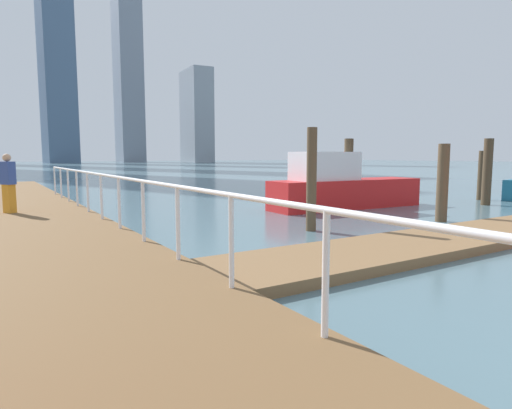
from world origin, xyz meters
TOP-DOWN VIEW (x-y plane):
  - ground_plane at (0.00, 20.00)m, footprint 300.00×300.00m
  - floating_dock at (2.34, 7.02)m, footprint 11.68×2.00m
  - boardwalk_railing at (-3.15, 7.21)m, footprint 0.06×25.32m
  - dock_piling_0 at (5.61, 12.86)m, footprint 0.32×0.32m
  - dock_piling_1 at (1.47, 9.87)m, footprint 0.25×0.25m
  - dock_piling_2 at (5.65, 9.10)m, footprint 0.32×0.32m
  - dock_piling_3 at (10.89, 10.82)m, footprint 0.34×0.34m
  - dock_piling_4 at (12.62, 12.06)m, footprint 0.28×0.28m
  - moored_boat_0 at (5.45, 13.01)m, footprint 6.11×1.69m
  - pedestrian_1 at (-4.94, 14.39)m, footprint 0.37×0.42m
  - skyline_tower_3 at (12.47, 129.93)m, footprint 8.44×10.13m
  - skyline_tower_4 at (32.94, 135.24)m, footprint 6.92×9.49m
  - skyline_tower_5 at (49.37, 122.51)m, footprint 7.02×13.56m

SIDE VIEW (x-z plane):
  - ground_plane at x=0.00m, z-range 0.00..0.00m
  - floating_dock at x=2.34m, z-range 0.00..0.18m
  - moored_boat_0 at x=5.45m, z-range -0.26..1.76m
  - dock_piling_4 at x=12.62m, z-range 0.00..2.10m
  - dock_piling_2 at x=5.65m, z-range 0.00..2.23m
  - pedestrian_1 at x=-4.94m, z-range 0.42..1.96m
  - boardwalk_railing at x=-3.15m, z-range 0.69..1.77m
  - dock_piling_0 at x=5.61m, z-range 0.00..2.49m
  - dock_piling_3 at x=10.89m, z-range 0.00..2.54m
  - dock_piling_1 at x=1.47m, z-range 0.00..2.58m
  - skyline_tower_5 at x=49.37m, z-range 0.00..27.32m
  - skyline_tower_3 at x=12.47m, z-range 0.00..55.20m
  - skyline_tower_4 at x=32.94m, z-range 0.00..67.38m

